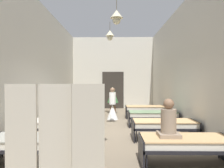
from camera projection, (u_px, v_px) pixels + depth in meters
ground_plane at (112, 133)px, 7.23m from camera, size 5.88×13.69×0.10m
room_shell at (112, 67)px, 8.42m from camera, size 5.68×13.29×4.69m
bed_left_row_0 at (34, 143)px, 4.39m from camera, size 1.90×0.84×0.57m
bed_right_row_0 at (186, 143)px, 4.36m from camera, size 1.90×0.84×0.57m
bed_left_row_1 at (58, 125)px, 6.29m from camera, size 1.90×0.84×0.57m
bed_right_row_1 at (164, 125)px, 6.26m from camera, size 1.90×0.84×0.57m
bed_left_row_2 at (71, 115)px, 8.19m from camera, size 1.90×0.84×0.57m
bed_right_row_2 at (153, 115)px, 8.15m from camera, size 1.90×0.84×0.57m
bed_left_row_3 at (80, 109)px, 10.09m from camera, size 1.90×0.84×0.57m
bed_right_row_3 at (145, 109)px, 10.05m from camera, size 1.90×0.84×0.57m
nurse_near_aisle at (112, 108)px, 9.62m from camera, size 0.52×0.52×1.49m
patient_seated_primary at (169, 123)px, 4.39m from camera, size 0.44×0.44×0.80m
potted_plant at (113, 96)px, 11.52m from camera, size 0.60×0.60×1.46m
privacy_screen at (55, 152)px, 2.60m from camera, size 1.25×0.21×1.70m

